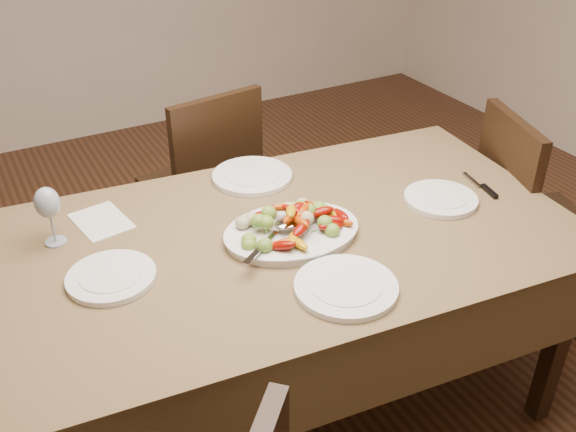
# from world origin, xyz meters

# --- Properties ---
(floor) EXTENTS (6.00, 6.00, 0.00)m
(floor) POSITION_xyz_m (0.00, 0.00, 0.00)
(floor) COLOR #3E2213
(floor) RESTS_ON ground
(dining_table) EXTENTS (1.93, 1.22, 0.76)m
(dining_table) POSITION_xyz_m (-0.15, 0.23, 0.38)
(dining_table) COLOR brown
(dining_table) RESTS_ON ground
(chair_far) EXTENTS (0.48, 0.48, 0.95)m
(chair_far) POSITION_xyz_m (-0.10, 1.15, 0.47)
(chair_far) COLOR black
(chair_far) RESTS_ON ground
(chair_right) EXTENTS (0.53, 0.53, 0.95)m
(chair_right) POSITION_xyz_m (0.98, 0.17, 0.47)
(chair_right) COLOR black
(chair_right) RESTS_ON ground
(serving_platter) EXTENTS (0.45, 0.35, 0.02)m
(serving_platter) POSITION_xyz_m (-0.15, 0.20, 0.77)
(serving_platter) COLOR white
(serving_platter) RESTS_ON dining_table
(roasted_vegetables) EXTENTS (0.37, 0.27, 0.09)m
(roasted_vegetables) POSITION_xyz_m (-0.15, 0.20, 0.83)
(roasted_vegetables) COLOR #730902
(roasted_vegetables) RESTS_ON serving_platter
(serving_spoon) EXTENTS (0.22, 0.26, 0.03)m
(serving_spoon) POSITION_xyz_m (-0.22, 0.17, 0.81)
(serving_spoon) COLOR #9EA0A8
(serving_spoon) RESTS_ON serving_platter
(plate_left) EXTENTS (0.25, 0.25, 0.02)m
(plate_left) POSITION_xyz_m (-0.71, 0.25, 0.77)
(plate_left) COLOR white
(plate_left) RESTS_ON dining_table
(plate_right) EXTENTS (0.25, 0.25, 0.02)m
(plate_right) POSITION_xyz_m (0.40, 0.15, 0.77)
(plate_right) COLOR white
(plate_right) RESTS_ON dining_table
(plate_far) EXTENTS (0.29, 0.29, 0.02)m
(plate_far) POSITION_xyz_m (-0.09, 0.61, 0.77)
(plate_far) COLOR white
(plate_far) RESTS_ON dining_table
(plate_near) EXTENTS (0.29, 0.29, 0.02)m
(plate_near) POSITION_xyz_m (-0.15, -0.11, 0.77)
(plate_near) COLOR white
(plate_near) RESTS_ON dining_table
(wine_glass) EXTENTS (0.08, 0.08, 0.20)m
(wine_glass) POSITION_xyz_m (-0.81, 0.52, 0.86)
(wine_glass) COLOR #8C99A5
(wine_glass) RESTS_ON dining_table
(menu_card) EXTENTS (0.18, 0.23, 0.00)m
(menu_card) POSITION_xyz_m (-0.65, 0.58, 0.76)
(menu_card) COLOR silver
(menu_card) RESTS_ON dining_table
(table_knife) EXTENTS (0.06, 0.20, 0.01)m
(table_knife) POSITION_xyz_m (0.59, 0.15, 0.76)
(table_knife) COLOR #9EA0A8
(table_knife) RESTS_ON dining_table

